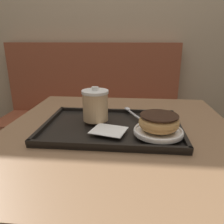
% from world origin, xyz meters
% --- Properties ---
extents(wall_behind, '(8.00, 0.05, 2.40)m').
position_xyz_m(wall_behind, '(0.00, 1.10, 1.20)').
color(wall_behind, tan).
rests_on(wall_behind, ground_plane).
extents(booth_bench, '(1.35, 0.44, 1.00)m').
position_xyz_m(booth_bench, '(-0.28, 0.87, 0.32)').
color(booth_bench, brown).
rests_on(booth_bench, ground_plane).
extents(cafe_table, '(0.81, 0.85, 0.73)m').
position_xyz_m(cafe_table, '(0.00, 0.00, 0.55)').
color(cafe_table, '#846042').
rests_on(cafe_table, ground_plane).
extents(serving_tray, '(0.47, 0.32, 0.02)m').
position_xyz_m(serving_tray, '(-0.02, -0.00, 0.73)').
color(serving_tray, black).
rests_on(serving_tray, cafe_table).
extents(napkin_paper, '(0.13, 0.11, 0.00)m').
position_xyz_m(napkin_paper, '(-0.03, -0.07, 0.75)').
color(napkin_paper, white).
rests_on(napkin_paper, serving_tray).
extents(coffee_cup_front, '(0.09, 0.09, 0.12)m').
position_xyz_m(coffee_cup_front, '(-0.08, 0.02, 0.81)').
color(coffee_cup_front, '#E0B784').
rests_on(coffee_cup_front, serving_tray).
extents(plate_with_chocolate_donut, '(0.15, 0.15, 0.01)m').
position_xyz_m(plate_with_chocolate_donut, '(0.13, -0.08, 0.76)').
color(plate_with_chocolate_donut, white).
rests_on(plate_with_chocolate_donut, serving_tray).
extents(donut_chocolate_glazed, '(0.12, 0.12, 0.05)m').
position_xyz_m(donut_chocolate_glazed, '(0.13, -0.08, 0.79)').
color(donut_chocolate_glazed, tan).
rests_on(donut_chocolate_glazed, plate_with_chocolate_donut).
extents(spoon, '(0.08, 0.14, 0.01)m').
position_xyz_m(spoon, '(0.03, 0.13, 0.75)').
color(spoon, silver).
rests_on(spoon, serving_tray).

